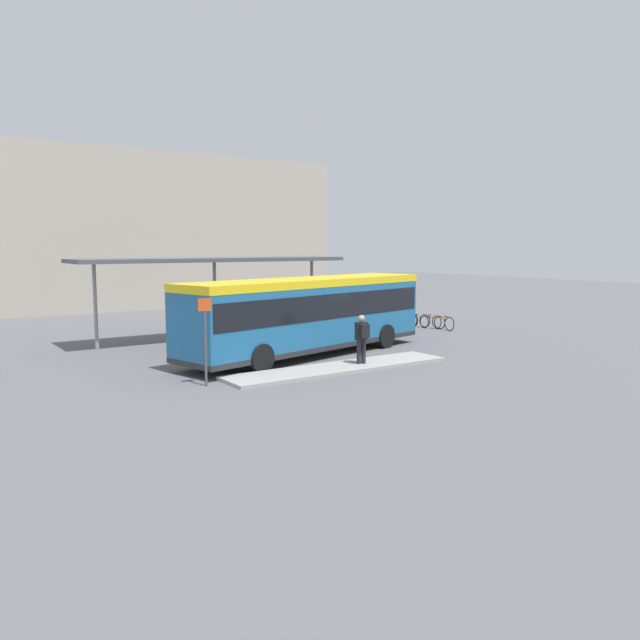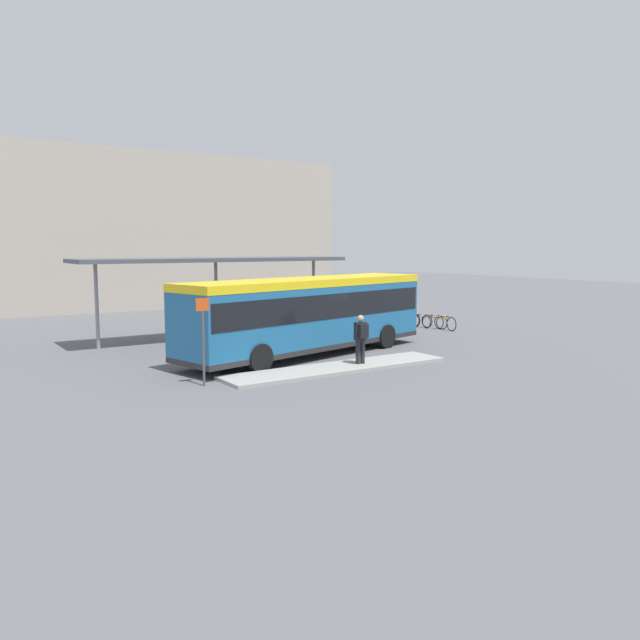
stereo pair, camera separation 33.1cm
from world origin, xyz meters
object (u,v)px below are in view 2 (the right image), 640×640
Objects in this scene: bicycle_red at (434,322)px; platform_sign at (203,337)px; pedestrian_waiting at (361,336)px; bicycle_yellow at (445,323)px; bicycle_green at (421,321)px; bicycle_orange at (410,319)px; city_bus at (308,311)px.

bicycle_red is 0.60× the size of platform_sign.
pedestrian_waiting is 11.44m from bicycle_yellow.
bicycle_green is 0.78m from bicycle_orange.
city_bus reaches higher than platform_sign.
bicycle_yellow is at bearing 13.78° from bicycle_green.
pedestrian_waiting is at bearing 132.20° from bicycle_orange.
bicycle_yellow is at bearing 18.44° from platform_sign.
pedestrian_waiting is at bearing -66.01° from bicycle_red.
platform_sign reaches higher than bicycle_yellow.
bicycle_red is (9.88, 6.41, -0.78)m from pedestrian_waiting.
bicycle_green is 0.58× the size of platform_sign.
platform_sign is (-15.55, -7.64, 1.18)m from bicycle_orange.
pedestrian_waiting is 1.02× the size of bicycle_yellow.
bicycle_red is 1.04× the size of bicycle_green.
city_bus is at bearing -65.27° from bicycle_green.
bicycle_green is at bearing -170.31° from bicycle_red.
bicycle_red is (10.15, 3.23, -1.46)m from city_bus.
bicycle_yellow reaches higher than bicycle_green.
pedestrian_waiting reaches higher than bicycle_yellow.
platform_sign is at bearing 95.82° from pedestrian_waiting.
bicycle_red is at bearing 8.38° from bicycle_yellow.
platform_sign reaches higher than bicycle_green.
platform_sign is at bearing 113.73° from bicycle_yellow.
city_bus is at bearing 108.85° from bicycle_yellow.
bicycle_orange is at bearing 26.17° from platform_sign.
bicycle_red is 0.82m from bicycle_green.
platform_sign is at bearing -78.02° from bicycle_red.
pedestrian_waiting is 6.05m from platform_sign.
city_bus reaches higher than bicycle_yellow.
pedestrian_waiting is at bearing -3.01° from platform_sign.
platform_sign reaches higher than pedestrian_waiting.
bicycle_yellow is 1.04× the size of bicycle_red.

